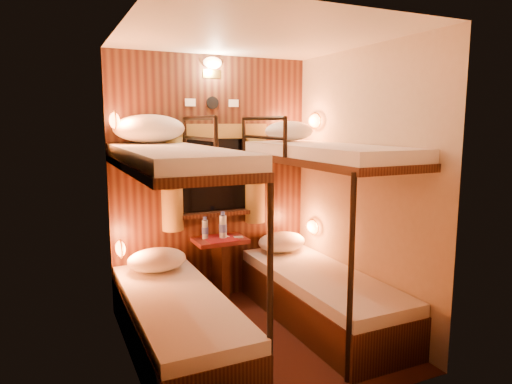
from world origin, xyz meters
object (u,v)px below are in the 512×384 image
table (220,262)px  bottle_right (223,227)px  bottle_left (205,229)px  bunk_right (320,261)px  bunk_left (176,283)px

table → bottle_right: (0.03, 0.00, 0.35)m
table → bottle_left: bearing=159.9°
bunk_right → table: bearing=129.7°
bottle_left → bunk_right: bearing=-46.7°
bunk_left → table: bunk_left is taller
bunk_right → bunk_left: bearing=180.0°
bunk_left → bottle_right: (0.68, 0.78, 0.20)m
table → bottle_left: bottle_left is taller
bunk_right → bottle_right: (-0.62, 0.78, 0.20)m
bunk_left → bunk_right: bearing=0.0°
bottle_left → bottle_right: bearing=-16.5°
bunk_right → bottle_left: size_ratio=8.82×
bunk_right → bottle_right: bearing=128.3°
bunk_left → bottle_right: size_ratio=7.26×
bunk_right → bottle_right: bunk_right is taller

